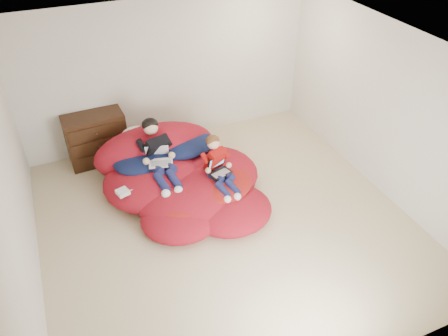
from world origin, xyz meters
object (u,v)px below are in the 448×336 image
(older_boy, at_px, (157,152))
(beanbag_pile, at_px, (181,178))
(laptop_white, at_px, (159,157))
(younger_boy, at_px, (218,164))
(dresser, at_px, (96,139))
(laptop_black, at_px, (219,168))

(older_boy, bearing_deg, beanbag_pile, -37.91)
(laptop_white, bearing_deg, older_boy, 90.00)
(older_boy, height_order, laptop_white, older_boy)
(older_boy, distance_m, laptop_white, 0.09)
(beanbag_pile, xyz_separation_m, older_boy, (-0.27, 0.21, 0.43))
(older_boy, xyz_separation_m, younger_boy, (0.75, -0.54, -0.07))
(dresser, xyz_separation_m, younger_boy, (1.49, -1.68, 0.19))
(dresser, distance_m, older_boy, 1.38)
(dresser, bearing_deg, laptop_white, -58.67)
(laptop_black, bearing_deg, dresser, 131.10)
(older_boy, distance_m, laptop_black, 0.95)
(younger_boy, bearing_deg, laptop_black, -90.00)
(dresser, height_order, laptop_black, dresser)
(dresser, relative_size, laptop_black, 2.74)
(older_boy, relative_size, younger_boy, 1.32)
(laptop_black, bearing_deg, beanbag_pile, 143.44)
(younger_boy, bearing_deg, dresser, 131.50)
(dresser, xyz_separation_m, older_boy, (0.74, -1.14, 0.26))
(dresser, relative_size, older_boy, 0.85)
(beanbag_pile, relative_size, laptop_black, 6.92)
(younger_boy, bearing_deg, beanbag_pile, 145.30)
(dresser, height_order, older_boy, older_boy)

